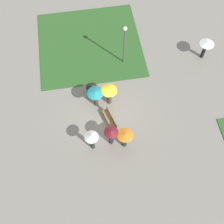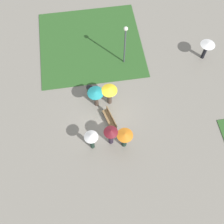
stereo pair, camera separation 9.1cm
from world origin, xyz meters
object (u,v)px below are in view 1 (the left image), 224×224
object	(u,v)px
park_bench	(110,119)
crowd_person_teal	(96,95)
lone_walker_near_lawn	(206,46)
trash_bin	(90,91)
crowd_person_maroon	(111,134)
lamp_post	(124,40)
crowd_person_yellow	(109,92)
crowd_person_orange	(125,137)
crowd_person_white	(92,139)

from	to	relation	value
park_bench	crowd_person_teal	world-z (taller)	crowd_person_teal
park_bench	lone_walker_near_lawn	size ratio (longest dim) A/B	1.02
trash_bin	crowd_person_maroon	size ratio (longest dim) A/B	0.46
park_bench	trash_bin	xyz separation A→B (m)	(-2.65, -1.18, -0.02)
lamp_post	crowd_person_yellow	world-z (taller)	lamp_post
lamp_post	trash_bin	bearing A→B (deg)	-49.80
park_bench	crowd_person_maroon	bearing A→B (deg)	-22.58
lamp_post	lone_walker_near_lawn	world-z (taller)	lamp_post
trash_bin	crowd_person_teal	world-z (taller)	crowd_person_teal
lamp_post	crowd_person_orange	size ratio (longest dim) A/B	2.13
crowd_person_maroon	crowd_person_orange	bearing A→B (deg)	-75.58
park_bench	crowd_person_yellow	bearing A→B (deg)	157.93
crowd_person_teal	lamp_post	bearing A→B (deg)	65.19
trash_bin	lamp_post	bearing A→B (deg)	130.20
lamp_post	crowd_person_maroon	distance (m)	7.28
trash_bin	crowd_person_orange	bearing A→B (deg)	22.26
crowd_person_orange	crowd_person_white	world-z (taller)	crowd_person_white
lone_walker_near_lawn	crowd_person_teal	bearing A→B (deg)	-58.96
lamp_post	lone_walker_near_lawn	bearing A→B (deg)	85.69
trash_bin	crowd_person_orange	xyz separation A→B (m)	(4.58, 1.87, 0.88)
park_bench	crowd_person_white	bearing A→B (deg)	-56.49
crowd_person_maroon	crowd_person_white	size ratio (longest dim) A/B	0.95
crowd_person_orange	crowd_person_white	size ratio (longest dim) A/B	0.92
crowd_person_white	lone_walker_near_lawn	bearing A→B (deg)	74.37
crowd_person_teal	crowd_person_white	xyz separation A→B (m)	(3.36, -0.70, 0.09)
trash_bin	crowd_person_teal	bearing A→B (deg)	19.67
park_bench	crowd_person_orange	world-z (taller)	crowd_person_orange
crowd_person_teal	crowd_person_white	bearing A→B (deg)	-89.93
park_bench	trash_bin	bearing A→B (deg)	-171.71
crowd_person_teal	crowd_person_orange	xyz separation A→B (m)	(3.53, 1.50, -0.06)
crowd_person_teal	crowd_person_yellow	xyz separation A→B (m)	(-0.05, 0.99, 0.06)
crowd_person_yellow	lamp_post	bearing A→B (deg)	14.97
lamp_post	crowd_person_teal	bearing A→B (deg)	-36.70
crowd_person_teal	crowd_person_orange	distance (m)	3.84
crowd_person_orange	trash_bin	bearing A→B (deg)	33.89
crowd_person_yellow	lone_walker_near_lawn	xyz separation A→B (m)	(-3.12, 8.33, -0.07)
crowd_person_orange	crowd_person_teal	bearing A→B (deg)	34.64
crowd_person_white	crowd_person_orange	bearing A→B (deg)	36.85
park_bench	lone_walker_near_lawn	bearing A→B (deg)	103.61
park_bench	trash_bin	distance (m)	2.90
park_bench	crowd_person_white	world-z (taller)	crowd_person_white
park_bench	lamp_post	world-z (taller)	lamp_post
park_bench	crowd_person_maroon	distance (m)	1.81
trash_bin	crowd_person_yellow	xyz separation A→B (m)	(0.99, 1.37, 1.01)
lamp_post	crowd_person_yellow	size ratio (longest dim) A/B	2.06
trash_bin	crowd_person_orange	distance (m)	5.02
crowd_person_teal	crowd_person_yellow	bearing A→B (deg)	14.71
crowd_person_yellow	crowd_person_white	size ratio (longest dim) A/B	0.95
trash_bin	lone_walker_near_lawn	world-z (taller)	lone_walker_near_lawn
crowd_person_yellow	crowd_person_white	xyz separation A→B (m)	(3.41, -1.70, 0.03)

